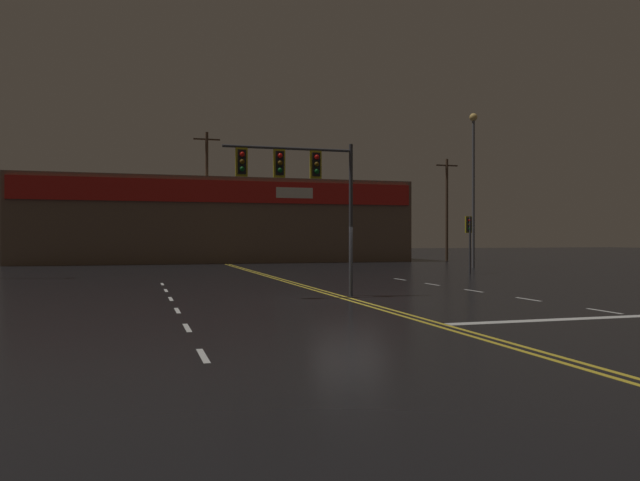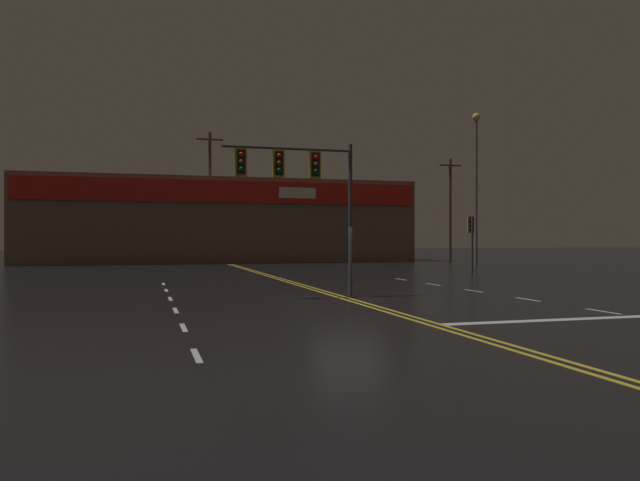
{
  "view_description": "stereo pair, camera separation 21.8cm",
  "coord_description": "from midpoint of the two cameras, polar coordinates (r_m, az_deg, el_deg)",
  "views": [
    {
      "loc": [
        -7.0,
        -20.18,
        2.09
      ],
      "look_at": [
        0.0,
        3.52,
        2.0
      ],
      "focal_mm": 35.0,
      "sensor_mm": 36.0,
      "label": 1
    },
    {
      "loc": [
        -6.79,
        -20.24,
        2.09
      ],
      "look_at": [
        0.0,
        3.52,
        2.0
      ],
      "focal_mm": 35.0,
      "sensor_mm": 36.0,
      "label": 2
    }
  ],
  "objects": [
    {
      "name": "traffic_signal_median",
      "position": [
        22.15,
        -2.4,
        5.99
      ],
      "size": [
        4.73,
        0.36,
        5.51
      ],
      "color": "#38383D",
      "rests_on": "ground"
    },
    {
      "name": "road_markings",
      "position": [
        20.59,
        7.01,
        -5.61
      ],
      "size": [
        17.41,
        60.0,
        0.01
      ],
      "color": "gold",
      "rests_on": "ground"
    },
    {
      "name": "streetlight_median_approach",
      "position": [
        45.67,
        13.71,
        6.18
      ],
      "size": [
        0.56,
        0.56,
        10.95
      ],
      "color": "#59595E",
      "rests_on": "ground"
    },
    {
      "name": "utility_pole_row",
      "position": [
        52.62,
        -11.89,
        4.29
      ],
      "size": [
        44.25,
        0.26,
        12.93
      ],
      "color": "#4C3828",
      "rests_on": "ground"
    },
    {
      "name": "ground_plane",
      "position": [
        21.46,
        2.38,
        -5.38
      ],
      "size": [
        200.0,
        200.0,
        0.0
      ],
      "primitive_type": "plane",
      "color": "black"
    },
    {
      "name": "traffic_signal_corner_northeast",
      "position": [
        38.01,
        13.32,
        0.81
      ],
      "size": [
        0.42,
        0.36,
        3.4
      ],
      "color": "#38383D",
      "rests_on": "ground"
    },
    {
      "name": "building_backdrop",
      "position": [
        56.83,
        -9.48,
        1.74
      ],
      "size": [
        33.52,
        10.23,
        7.2
      ],
      "color": "brown",
      "rests_on": "ground"
    }
  ]
}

